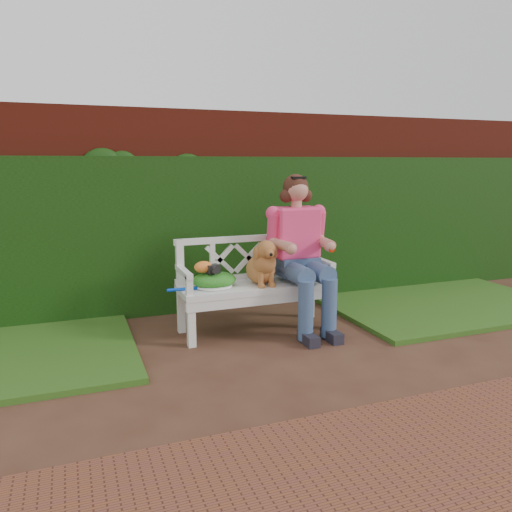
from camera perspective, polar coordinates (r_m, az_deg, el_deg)
name	(u,v)px	position (r m, az deg, el deg)	size (l,w,h in m)	color
ground	(279,359)	(4.30, 2.61, -11.73)	(60.00, 60.00, 0.00)	#412419
brick_wall	(215,210)	(5.80, -4.76, 5.29)	(10.00, 0.30, 2.20)	maroon
ivy_hedge	(220,234)	(5.62, -4.11, 2.56)	(10.00, 0.18, 1.70)	#1A4B0D
grass_right	(436,302)	(6.26, 19.87, -4.94)	(2.60, 2.00, 0.05)	#2F5D1E
brick_paving	(394,463)	(3.05, 15.47, -21.82)	(4.00, 1.20, 0.03)	brown
garden_bench	(256,307)	(4.92, 0.00, -5.85)	(1.58, 0.60, 0.48)	white
seated_woman	(298,250)	(4.95, 4.82, 0.65)	(0.66, 0.88, 1.56)	#EC4F7F
dog	(262,261)	(4.77, 0.67, -0.62)	(0.30, 0.41, 0.45)	olive
tennis_racket	(211,287)	(4.69, -5.14, -3.50)	(0.64, 0.27, 0.03)	white
green_bag	(214,280)	(4.71, -4.82, -2.70)	(0.42, 0.33, 0.14)	green
camera_item	(213,269)	(4.65, -4.96, -1.47)	(0.12, 0.09, 0.08)	black
baseball_glove	(203,267)	(4.66, -6.02, -1.26)	(0.18, 0.13, 0.11)	orange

